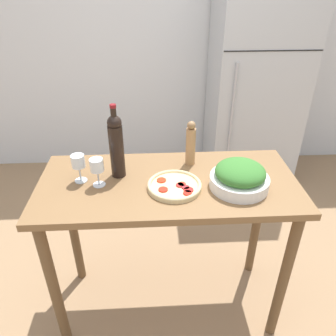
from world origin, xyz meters
name	(u,v)px	position (x,y,z in m)	size (l,w,h in m)	color
ground_plane	(168,300)	(0.00, 0.00, 0.00)	(14.00, 14.00, 0.00)	#9E7A56
wall_back	(157,39)	(0.00, 1.91, 1.30)	(6.40, 0.08, 2.60)	silver
refrigerator	(255,89)	(0.89, 1.53, 0.92)	(0.80, 0.68, 1.84)	#B7BCC1
prep_counter	(168,205)	(0.00, 0.00, 0.79)	(1.32, 0.60, 0.94)	brown
wine_bottle	(116,145)	(-0.25, 0.07, 1.12)	(0.07, 0.07, 0.39)	black
wine_glass_near	(97,167)	(-0.35, -0.01, 1.05)	(0.07, 0.07, 0.15)	silver
wine_glass_far	(78,163)	(-0.44, 0.03, 1.05)	(0.07, 0.07, 0.15)	silver
pepper_mill	(191,144)	(0.13, 0.17, 1.06)	(0.05, 0.05, 0.25)	#AD7F51
salad_bowl	(240,177)	(0.34, -0.07, 1.00)	(0.29, 0.29, 0.14)	white
homemade_pizza	(175,186)	(0.03, -0.06, 0.95)	(0.27, 0.27, 0.03)	#DBC189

